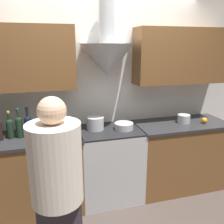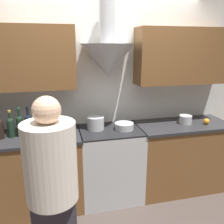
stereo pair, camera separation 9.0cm
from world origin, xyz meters
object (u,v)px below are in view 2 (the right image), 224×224
(wine_bottle_7, at_px, (20,125))
(saucepan, at_px, (185,119))
(mixing_bowl, at_px, (124,126))
(stove_range, at_px, (110,163))
(stock_pot, at_px, (96,123))
(wine_bottle_6, at_px, (11,126))
(wine_bottle_8, at_px, (29,124))
(wine_bottle_5, at_px, (0,127))
(person_foreground_left, at_px, (53,194))
(orange_fruit, at_px, (206,121))

(wine_bottle_7, xyz_separation_m, saucepan, (2.05, -0.02, -0.08))
(wine_bottle_7, bearing_deg, mixing_bowl, -2.10)
(stove_range, distance_m, stock_pot, 0.57)
(wine_bottle_6, xyz_separation_m, wine_bottle_8, (0.19, -0.02, 0.01))
(wine_bottle_7, relative_size, stock_pot, 1.60)
(wine_bottle_7, xyz_separation_m, mixing_bowl, (1.20, -0.04, -0.10))
(stove_range, relative_size, stock_pot, 4.48)
(wine_bottle_8, xyz_separation_m, mixing_bowl, (1.11, -0.03, -0.10))
(stove_range, xyz_separation_m, mixing_bowl, (0.17, -0.03, 0.50))
(stove_range, relative_size, wine_bottle_5, 2.86)
(wine_bottle_8, height_order, stock_pot, wine_bottle_8)
(mixing_bowl, relative_size, person_foreground_left, 0.14)
(wine_bottle_8, distance_m, orange_fruit, 2.22)
(orange_fruit, bearing_deg, stock_pot, 174.11)
(stove_range, distance_m, wine_bottle_5, 1.38)
(wine_bottle_5, relative_size, wine_bottle_7, 0.98)
(wine_bottle_5, xyz_separation_m, wine_bottle_7, (0.21, 0.02, 0.01))
(wine_bottle_5, distance_m, stock_pot, 1.07)
(wine_bottle_5, bearing_deg, person_foreground_left, -63.24)
(wine_bottle_8, distance_m, person_foreground_left, 1.15)
(wine_bottle_7, distance_m, person_foreground_left, 1.19)
(wine_bottle_7, xyz_separation_m, wine_bottle_8, (0.09, -0.01, 0.00))
(stock_pot, bearing_deg, wine_bottle_6, -177.90)
(wine_bottle_6, bearing_deg, wine_bottle_8, -5.45)
(wine_bottle_6, bearing_deg, stove_range, -0.79)
(wine_bottle_7, xyz_separation_m, stock_pot, (0.86, 0.04, -0.06))
(orange_fruit, height_order, saucepan, saucepan)
(wine_bottle_6, relative_size, mixing_bowl, 1.35)
(wine_bottle_5, height_order, orange_fruit, wine_bottle_5)
(wine_bottle_7, relative_size, saucepan, 2.04)
(saucepan, relative_size, person_foreground_left, 0.10)
(orange_fruit, bearing_deg, wine_bottle_7, 177.30)
(wine_bottle_7, xyz_separation_m, person_foreground_left, (0.35, -1.12, -0.19))
(orange_fruit, bearing_deg, saucepan, 160.24)
(person_foreground_left, bearing_deg, saucepan, 32.85)
(wine_bottle_8, bearing_deg, saucepan, -0.12)
(wine_bottle_5, distance_m, mixing_bowl, 1.42)
(stove_range, height_order, wine_bottle_6, wine_bottle_6)
(stock_pot, bearing_deg, wine_bottle_7, -177.35)
(wine_bottle_6, distance_m, stock_pot, 0.96)
(saucepan, bearing_deg, stove_range, 179.63)
(person_foreground_left, bearing_deg, stove_range, 58.18)
(wine_bottle_7, height_order, stock_pot, wine_bottle_7)
(wine_bottle_6, height_order, orange_fruit, wine_bottle_6)
(wine_bottle_7, bearing_deg, wine_bottle_5, -175.25)
(stove_range, relative_size, wine_bottle_6, 3.01)
(stove_range, xyz_separation_m, wine_bottle_6, (-1.13, 0.02, 0.59))
(orange_fruit, xyz_separation_m, person_foreground_left, (-1.96, -1.01, -0.09))
(saucepan, distance_m, person_foreground_left, 2.03)
(wine_bottle_6, height_order, wine_bottle_7, wine_bottle_7)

